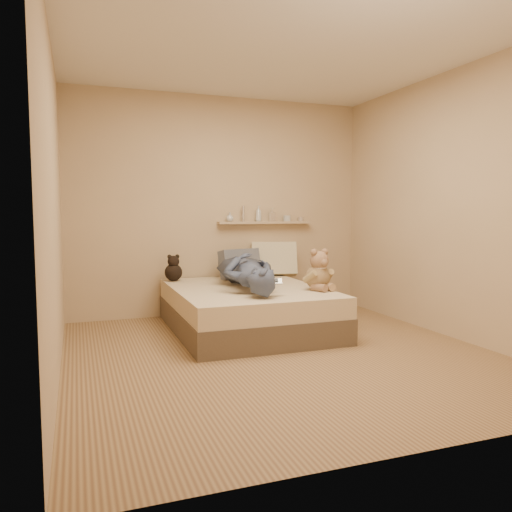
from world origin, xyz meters
name	(u,v)px	position (x,y,z in m)	size (l,w,h in m)	color
room	(282,204)	(0.00, 0.00, 1.30)	(3.80, 3.80, 3.80)	#9C7C50
bed	(247,309)	(0.00, 0.93, 0.22)	(1.50, 1.90, 0.45)	brown
game_console	(274,281)	(0.06, 0.33, 0.59)	(0.17, 0.11, 0.05)	silver
teddy_bear	(319,273)	(0.63, 0.53, 0.62)	(0.34, 0.34, 0.42)	#8C6C4D
dark_plush	(173,270)	(-0.63, 1.65, 0.58)	(0.20, 0.20, 0.30)	black
pillow_cream	(274,259)	(0.64, 1.76, 0.65)	(0.55, 0.16, 0.40)	beige
pillow_grey	(240,264)	(0.15, 1.62, 0.62)	(0.50, 0.14, 0.34)	slate
person	(246,270)	(-0.02, 0.91, 0.63)	(0.56, 1.52, 0.36)	#3F4864
wall_shelf	(265,223)	(0.55, 1.84, 1.10)	(1.20, 0.12, 0.03)	tan
shelf_bottles	(262,216)	(0.51, 1.84, 1.18)	(1.03, 0.11, 0.19)	silver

